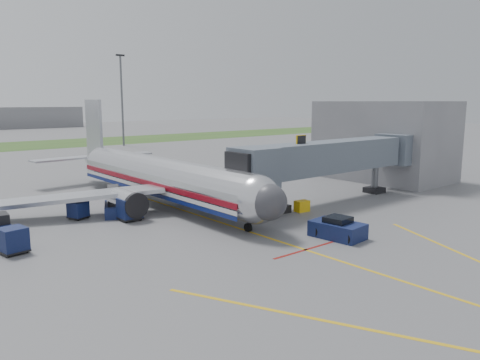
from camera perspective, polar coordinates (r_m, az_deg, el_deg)
ground at (r=35.07m, az=3.13°, el=-6.95°), size 400.00×400.00×0.00m
apron_markings at (r=30.33m, az=12.81°, el=-9.83°), size 21.52×50.00×0.01m
airliner at (r=46.57m, az=-9.68°, el=0.38°), size 32.10×35.67×10.25m
jet_bridge at (r=46.77m, az=10.62°, el=2.64°), size 25.30×4.00×6.90m
terminal at (r=63.42m, az=17.12°, el=4.63°), size 10.00×16.00×10.00m
light_mast_right at (r=110.56m, az=-14.20°, el=9.66°), size 2.00×0.44×20.40m
pushback_tug at (r=35.44m, az=11.80°, el=-5.85°), size 2.71×4.02×1.58m
baggage_tug at (r=39.03m, az=-27.25°, el=-5.10°), size 1.53×2.66×1.79m
baggage_cart_a at (r=34.57m, az=-25.93°, el=-6.63°), size 1.85×1.85×1.74m
baggage_cart_b at (r=40.71m, az=-13.29°, el=-3.47°), size 1.76×1.76×1.89m
baggage_cart_c at (r=42.46m, az=-19.13°, el=-3.49°), size 1.81×1.81×1.50m
belt_loader at (r=43.12m, az=-15.14°, el=-3.35°), size 3.11×4.84×2.31m
ground_power_cart at (r=43.20m, az=7.55°, el=-3.18°), size 1.36×0.98×1.02m
ramp_worker at (r=43.46m, az=-13.10°, el=-2.74°), size 0.67×0.77×1.79m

